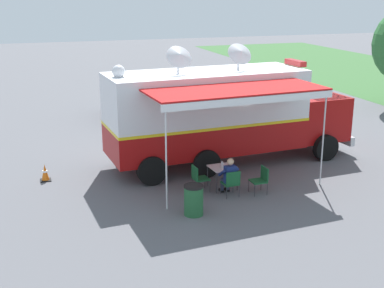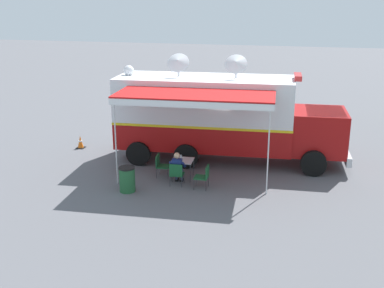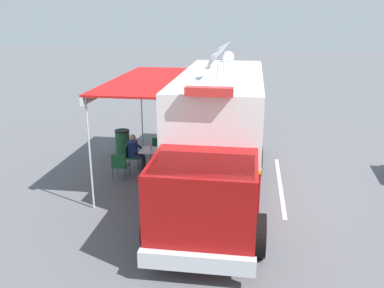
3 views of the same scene
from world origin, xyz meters
The scene contains 13 objects.
ground_plane centered at (0.00, 0.00, 0.00)m, with size 100.00×100.00×0.00m, color #5B5B60.
lot_stripe centered at (-2.00, 0.13, 0.00)m, with size 0.12×4.80×0.01m, color silver.
command_truck centered at (-0.02, 0.75, 1.95)m, with size 5.36×9.63×4.53m.
folding_table centered at (2.44, -0.30, 0.67)m, with size 0.85×0.85×0.73m.
water_bottle centered at (2.49, -0.34, 0.83)m, with size 0.07×0.07×0.22m.
folding_chair_at_table centered at (3.24, -0.31, 0.51)m, with size 0.51×0.51×0.87m.
folding_chair_beside_table centered at (2.47, -1.15, 0.51)m, with size 0.51×0.51×0.87m.
folding_chair_spare_by_truck centered at (3.24, 0.71, 0.51)m, with size 0.49×0.49×0.87m.
seated_responder centered at (3.05, -0.32, 0.65)m, with size 0.68×0.58×1.25m.
trash_bin centered at (4.14, -1.87, 0.46)m, with size 0.57×0.57×0.91m.
traffic_cone centered at (-0.11, -5.81, 0.28)m, with size 0.36×0.36×0.58m.
car_behind_truck centered at (-8.07, -1.13, 0.88)m, with size 4.22×2.05×1.76m.
car_far_corner centered at (-8.03, 2.10, 0.88)m, with size 4.39×2.41×1.76m.
Camera 2 is at (18.85, 4.14, 6.63)m, focal length 44.63 mm.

